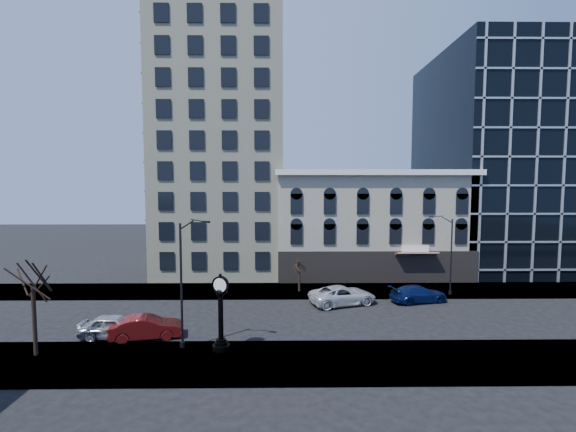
{
  "coord_description": "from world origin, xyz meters",
  "views": [
    {
      "loc": [
        1.58,
        -30.58,
        10.57
      ],
      "look_at": [
        2.0,
        4.0,
        8.0
      ],
      "focal_mm": 24.0,
      "sensor_mm": 36.0,
      "label": 1
    }
  ],
  "objects_px": {
    "street_lamp_near": "(189,249)",
    "car_near_a": "(115,326)",
    "car_near_b": "(147,327)",
    "street_clock": "(221,315)"
  },
  "relations": [
    {
      "from": "car_near_a",
      "to": "car_near_b",
      "type": "height_order",
      "value": "car_near_a"
    },
    {
      "from": "street_clock",
      "to": "car_near_b",
      "type": "relative_size",
      "value": 1.02
    },
    {
      "from": "car_near_b",
      "to": "street_lamp_near",
      "type": "bearing_deg",
      "value": -133.0
    },
    {
      "from": "car_near_a",
      "to": "car_near_b",
      "type": "distance_m",
      "value": 2.3
    },
    {
      "from": "street_clock",
      "to": "car_near_a",
      "type": "relative_size",
      "value": 1.04
    },
    {
      "from": "street_lamp_near",
      "to": "car_near_a",
      "type": "relative_size",
      "value": 1.81
    },
    {
      "from": "street_lamp_near",
      "to": "car_near_a",
      "type": "distance_m",
      "value": 8.55
    },
    {
      "from": "car_near_a",
      "to": "car_near_b",
      "type": "xyz_separation_m",
      "value": [
        2.3,
        -0.19,
        -0.01
      ]
    },
    {
      "from": "street_lamp_near",
      "to": "car_near_a",
      "type": "height_order",
      "value": "street_lamp_near"
    },
    {
      "from": "street_clock",
      "to": "street_lamp_near",
      "type": "bearing_deg",
      "value": -164.52
    }
  ]
}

